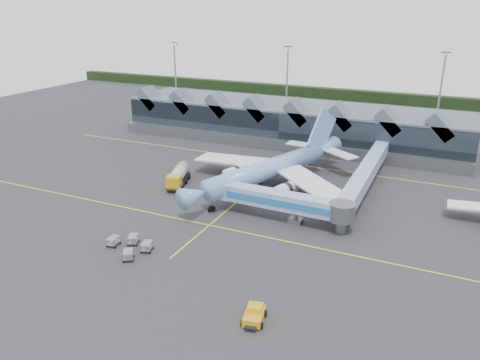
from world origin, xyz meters
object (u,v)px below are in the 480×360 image
at_px(fuel_truck, 179,175).
at_px(pushback_tug, 254,315).
at_px(main_airliner, 272,168).
at_px(jet_bridge, 290,203).

bearing_deg(fuel_truck, pushback_tug, -65.96).
bearing_deg(main_airliner, jet_bridge, -38.17).
bearing_deg(main_airliner, pushback_tug, -51.73).
bearing_deg(pushback_tug, jet_bridge, 89.42).
xyz_separation_m(main_airliner, pushback_tug, (13.31, -40.18, -3.39)).
distance_m(jet_bridge, fuel_truck, 27.30).
distance_m(main_airliner, fuel_truck, 19.03).
bearing_deg(pushback_tug, fuel_truck, 121.47).
distance_m(main_airliner, jet_bridge, 15.88).
height_order(main_airliner, jet_bridge, main_airliner).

